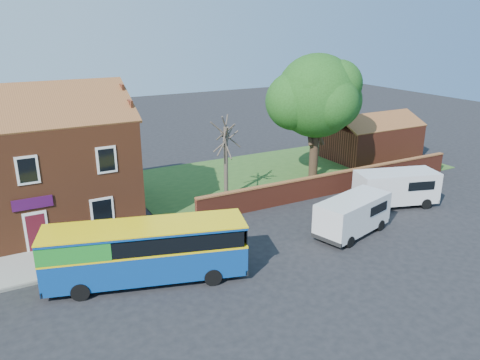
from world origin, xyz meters
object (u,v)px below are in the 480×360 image
large_tree (316,98)px  van_near (353,214)px  bus (140,250)px  van_far (396,187)px

large_tree → van_near: bearing=-114.3°
bus → van_near: (12.41, -0.70, -0.39)m
van_near → large_tree: size_ratio=0.55×
bus → large_tree: large_tree is taller
bus → large_tree: bearing=44.1°
large_tree → bus: bearing=-152.2°
van_far → large_tree: 9.08m
van_near → van_far: 5.98m
bus → large_tree: 19.48m
large_tree → van_far: bearing=-80.1°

